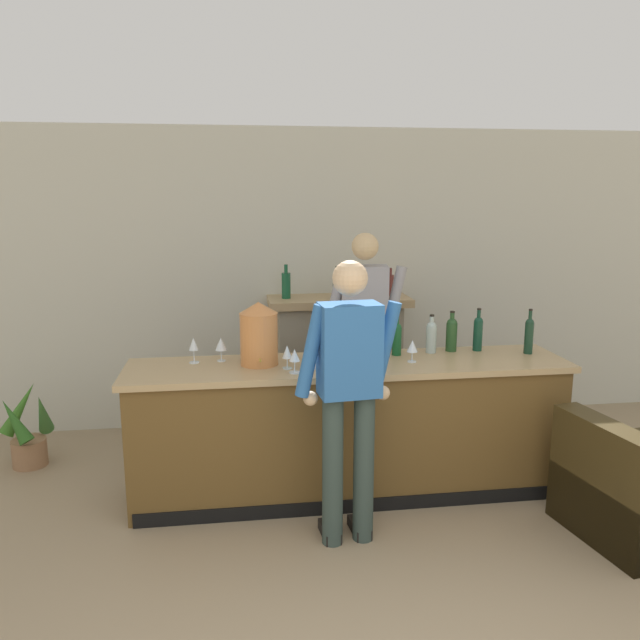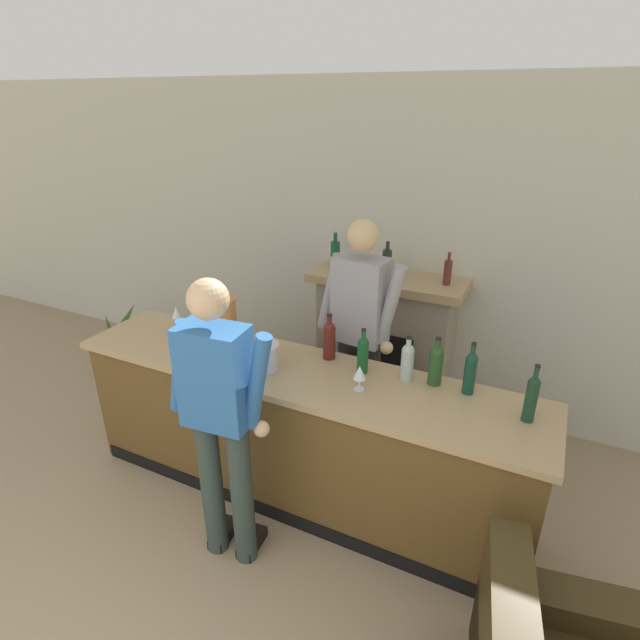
{
  "view_description": "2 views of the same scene",
  "coord_description": "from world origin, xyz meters",
  "px_view_note": "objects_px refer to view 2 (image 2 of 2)",
  "views": [
    {
      "loc": [
        -0.7,
        -1.52,
        2.17
      ],
      "look_at": [
        -0.08,
        2.84,
        1.27
      ],
      "focal_mm": 35.0,
      "sensor_mm": 36.0,
      "label": 1
    },
    {
      "loc": [
        1.45,
        0.25,
        2.57
      ],
      "look_at": [
        0.06,
        3.09,
        1.16
      ],
      "focal_mm": 28.0,
      "sensor_mm": 36.0,
      "label": 2
    }
  ],
  "objects_px": {
    "wine_glass_back_row": "(199,318)",
    "wine_glass_near_bucket": "(229,346)",
    "fireplace_stone": "(385,341)",
    "wine_glass_front_right": "(360,373)",
    "wine_glass_by_dispenser": "(176,313)",
    "ice_bucket_steel": "(262,356)",
    "wine_glass_mid_counter": "(224,354)",
    "copper_dispenser": "(217,318)",
    "potted_plant_corner": "(125,342)",
    "wine_bottle_riesling_slim": "(329,339)",
    "person_bartender": "(359,336)",
    "wine_bottle_rose_blush": "(470,371)",
    "wine_bottle_burgundy_dark": "(436,363)",
    "wine_bottle_chardonnay_pale": "(407,360)",
    "wine_bottle_port_short": "(363,353)",
    "person_customer": "(220,417)",
    "wine_bottle_merlot_tall": "(532,397)"
  },
  "relations": [
    {
      "from": "ice_bucket_steel",
      "to": "person_bartender",
      "type": "bearing_deg",
      "value": 54.81
    },
    {
      "from": "ice_bucket_steel",
      "to": "wine_bottle_port_short",
      "type": "relative_size",
      "value": 0.74
    },
    {
      "from": "wine_bottle_riesling_slim",
      "to": "wine_bottle_port_short",
      "type": "xyz_separation_m",
      "value": [
        0.27,
        -0.08,
        -0.01
      ]
    },
    {
      "from": "ice_bucket_steel",
      "to": "wine_glass_mid_counter",
      "type": "xyz_separation_m",
      "value": [
        -0.2,
        -0.13,
        0.03
      ]
    },
    {
      "from": "wine_bottle_riesling_slim",
      "to": "wine_glass_mid_counter",
      "type": "distance_m",
      "value": 0.68
    },
    {
      "from": "wine_bottle_port_short",
      "to": "wine_bottle_riesling_slim",
      "type": "bearing_deg",
      "value": 163.97
    },
    {
      "from": "wine_bottle_chardonnay_pale",
      "to": "wine_glass_by_dispenser",
      "type": "bearing_deg",
      "value": -178.43
    },
    {
      "from": "wine_glass_near_bucket",
      "to": "wine_glass_back_row",
      "type": "bearing_deg",
      "value": 150.46
    },
    {
      "from": "wine_bottle_rose_blush",
      "to": "wine_bottle_burgundy_dark",
      "type": "xyz_separation_m",
      "value": [
        -0.2,
        0.02,
        -0.0
      ]
    },
    {
      "from": "copper_dispenser",
      "to": "wine_bottle_port_short",
      "type": "distance_m",
      "value": 1.03
    },
    {
      "from": "person_customer",
      "to": "wine_bottle_chardonnay_pale",
      "type": "height_order",
      "value": "person_customer"
    },
    {
      "from": "copper_dispenser",
      "to": "wine_glass_back_row",
      "type": "relative_size",
      "value": 2.58
    },
    {
      "from": "fireplace_stone",
      "to": "person_bartender",
      "type": "xyz_separation_m",
      "value": [
        0.07,
        -0.8,
        0.41
      ]
    },
    {
      "from": "potted_plant_corner",
      "to": "wine_bottle_riesling_slim",
      "type": "xyz_separation_m",
      "value": [
        2.59,
        -0.58,
        0.85
      ]
    },
    {
      "from": "wine_bottle_merlot_tall",
      "to": "wine_bottle_chardonnay_pale",
      "type": "height_order",
      "value": "wine_bottle_merlot_tall"
    },
    {
      "from": "wine_bottle_rose_blush",
      "to": "potted_plant_corner",
      "type": "bearing_deg",
      "value": 170.06
    },
    {
      "from": "person_customer",
      "to": "person_bartender",
      "type": "height_order",
      "value": "person_bartender"
    },
    {
      "from": "wine_bottle_chardonnay_pale",
      "to": "wine_glass_mid_counter",
      "type": "height_order",
      "value": "wine_bottle_chardonnay_pale"
    },
    {
      "from": "wine_glass_mid_counter",
      "to": "wine_glass_near_bucket",
      "type": "bearing_deg",
      "value": 109.83
    },
    {
      "from": "person_bartender",
      "to": "wine_bottle_port_short",
      "type": "xyz_separation_m",
      "value": [
        0.17,
        -0.37,
        0.08
      ]
    },
    {
      "from": "copper_dispenser",
      "to": "wine_glass_near_bucket",
      "type": "xyz_separation_m",
      "value": [
        0.18,
        -0.13,
        -0.11
      ]
    },
    {
      "from": "fireplace_stone",
      "to": "wine_glass_back_row",
      "type": "distance_m",
      "value": 1.63
    },
    {
      "from": "person_bartender",
      "to": "wine_bottle_chardonnay_pale",
      "type": "height_order",
      "value": "person_bartender"
    },
    {
      "from": "copper_dispenser",
      "to": "ice_bucket_steel",
      "type": "distance_m",
      "value": 0.46
    },
    {
      "from": "wine_bottle_burgundy_dark",
      "to": "wine_glass_mid_counter",
      "type": "bearing_deg",
      "value": -161.22
    },
    {
      "from": "wine_glass_front_right",
      "to": "person_customer",
      "type": "bearing_deg",
      "value": -133.56
    },
    {
      "from": "ice_bucket_steel",
      "to": "wine_bottle_merlot_tall",
      "type": "xyz_separation_m",
      "value": [
        1.58,
        0.14,
        0.06
      ]
    },
    {
      "from": "person_bartender",
      "to": "wine_bottle_chardonnay_pale",
      "type": "distance_m",
      "value": 0.56
    },
    {
      "from": "wine_bottle_riesling_slim",
      "to": "wine_glass_front_right",
      "type": "distance_m",
      "value": 0.43
    },
    {
      "from": "person_customer",
      "to": "potted_plant_corner",
      "type": "bearing_deg",
      "value": 148.14
    },
    {
      "from": "wine_glass_back_row",
      "to": "wine_glass_near_bucket",
      "type": "bearing_deg",
      "value": -29.54
    },
    {
      "from": "fireplace_stone",
      "to": "wine_bottle_riesling_slim",
      "type": "bearing_deg",
      "value": -91.45
    },
    {
      "from": "potted_plant_corner",
      "to": "wine_glass_front_right",
      "type": "bearing_deg",
      "value": -16.46
    },
    {
      "from": "wine_bottle_rose_blush",
      "to": "wine_glass_mid_counter",
      "type": "xyz_separation_m",
      "value": [
        -1.44,
        -0.4,
        -0.03
      ]
    },
    {
      "from": "wine_bottle_merlot_tall",
      "to": "wine_bottle_riesling_slim",
      "type": "xyz_separation_m",
      "value": [
        -1.25,
        0.17,
        -0.01
      ]
    },
    {
      "from": "wine_bottle_chardonnay_pale",
      "to": "copper_dispenser",
      "type": "bearing_deg",
      "value": -173.39
    },
    {
      "from": "wine_glass_back_row",
      "to": "wine_glass_near_bucket",
      "type": "relative_size",
      "value": 1.05
    },
    {
      "from": "wine_bottle_burgundy_dark",
      "to": "wine_bottle_port_short",
      "type": "height_order",
      "value": "wine_bottle_burgundy_dark"
    },
    {
      "from": "wine_glass_back_row",
      "to": "wine_glass_front_right",
      "type": "bearing_deg",
      "value": -8.84
    },
    {
      "from": "wine_bottle_burgundy_dark",
      "to": "wine_glass_front_right",
      "type": "relative_size",
      "value": 1.95
    },
    {
      "from": "copper_dispenser",
      "to": "wine_glass_front_right",
      "type": "relative_size",
      "value": 2.8
    },
    {
      "from": "copper_dispenser",
      "to": "wine_bottle_chardonnay_pale",
      "type": "relative_size",
      "value": 1.53
    },
    {
      "from": "ice_bucket_steel",
      "to": "wine_glass_back_row",
      "type": "relative_size",
      "value": 1.28
    },
    {
      "from": "wine_glass_front_right",
      "to": "wine_glass_by_dispenser",
      "type": "bearing_deg",
      "value": 172.95
    },
    {
      "from": "fireplace_stone",
      "to": "wine_bottle_merlot_tall",
      "type": "relative_size",
      "value": 4.56
    },
    {
      "from": "wine_glass_by_dispenser",
      "to": "wine_glass_near_bucket",
      "type": "bearing_deg",
      "value": -20.21
    },
    {
      "from": "person_customer",
      "to": "wine_bottle_burgundy_dark",
      "type": "xyz_separation_m",
      "value": [
        0.95,
        0.86,
        0.14
      ]
    },
    {
      "from": "wine_glass_front_right",
      "to": "wine_glass_back_row",
      "type": "xyz_separation_m",
      "value": [
        -1.34,
        0.21,
        0.01
      ]
    },
    {
      "from": "fireplace_stone",
      "to": "copper_dispenser",
      "type": "distance_m",
      "value": 1.61
    },
    {
      "from": "copper_dispenser",
      "to": "wine_glass_back_row",
      "type": "height_order",
      "value": "copper_dispenser"
    }
  ]
}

